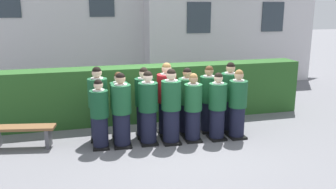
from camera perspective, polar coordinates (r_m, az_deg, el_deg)
name	(u,v)px	position (r m, az deg, el deg)	size (l,w,h in m)	color
ground_plane	(171,142)	(8.41, 0.44, -7.35)	(60.00, 60.00, 0.00)	slate
student_front_row_0	(100,116)	(8.00, -10.55, -3.27)	(0.40, 0.45, 1.52)	black
student_front_row_1	(122,112)	(8.00, -7.23, -2.68)	(0.43, 0.52, 1.64)	black
student_front_row_2	(148,110)	(8.09, -3.09, -2.35)	(0.43, 0.49, 1.65)	black
student_front_row_3	(171,108)	(8.13, 0.52, -2.12)	(0.44, 0.50, 1.69)	black
student_front_row_4	(193,109)	(8.29, 3.88, -2.27)	(0.41, 0.50, 1.57)	black
student_front_row_5	(217,108)	(8.44, 7.67, -2.07)	(0.41, 0.45, 1.56)	black
student_front_row_6	(238,106)	(8.61, 10.74, -1.71)	(0.42, 0.51, 1.61)	black
student_rear_row_0	(98,105)	(8.46, -10.76, -1.68)	(0.44, 0.55, 1.70)	black
student_rear_row_1	(120,107)	(8.50, -7.54, -1.94)	(0.41, 0.50, 1.57)	black
student_rear_row_2	(144,104)	(8.54, -3.71, -1.47)	(0.43, 0.50, 1.65)	black
student_in_red_blazer	(167,101)	(8.64, -0.22, -0.98)	(0.45, 0.55, 1.74)	black
student_rear_row_4	(187,103)	(8.75, 2.94, -1.25)	(0.42, 0.46, 1.60)	black
student_rear_row_5	(208,101)	(8.91, 6.28, -0.95)	(0.42, 0.49, 1.63)	black
student_rear_row_6	(229,98)	(9.04, 9.51, -0.61)	(0.45, 0.56, 1.70)	black
hedge	(153,93)	(9.84, -2.29, 0.29)	(8.27, 0.70, 1.46)	#285623
school_building_annex	(218,1)	(15.81, 7.78, 14.16)	(7.00, 3.92, 6.08)	silver
wooden_bench	(22,132)	(8.60, -21.70, -5.43)	(1.44, 0.61, 0.48)	brown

